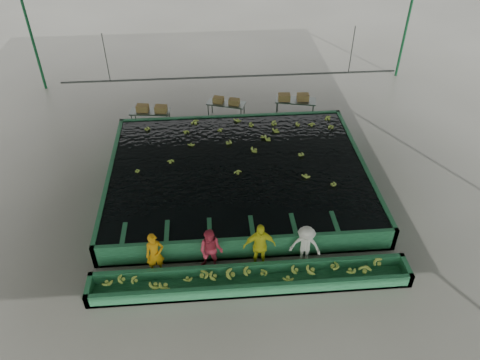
{
  "coord_description": "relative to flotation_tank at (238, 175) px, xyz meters",
  "views": [
    {
      "loc": [
        -1.11,
        -13.07,
        11.6
      ],
      "look_at": [
        0.0,
        0.5,
        1.0
      ],
      "focal_mm": 35.0,
      "sensor_mm": 36.0,
      "label": 1
    }
  ],
  "objects": [
    {
      "name": "shed_roof",
      "position": [
        0.0,
        -1.5,
        4.55
      ],
      "size": [
        20.0,
        22.0,
        0.04
      ],
      "primitive_type": "cube",
      "color": "gray",
      "rests_on": "shed_posts"
    },
    {
      "name": "cableway_rail",
      "position": [
        0.0,
        3.5,
        2.55
      ],
      "size": [
        0.08,
        0.08,
        14.0
      ],
      "primitive_type": "cylinder",
      "color": "#59605B",
      "rests_on": "shed_roof"
    },
    {
      "name": "box_stack_left",
      "position": [
        -3.62,
        4.71,
        0.38
      ],
      "size": [
        1.44,
        0.6,
        0.3
      ],
      "primitive_type": null,
      "rotation": [
        0.0,
        0.0,
        -0.16
      ],
      "color": "olive",
      "rests_on": "packing_table_left"
    },
    {
      "name": "ground",
      "position": [
        0.0,
        -1.5,
        -0.45
      ],
      "size": [
        80.0,
        80.0,
        0.0
      ],
      "primitive_type": "plane",
      "color": "slate",
      "rests_on": "ground"
    },
    {
      "name": "packing_table_mid",
      "position": [
        -0.15,
        5.27,
        -0.04
      ],
      "size": [
        1.94,
        1.26,
        0.82
      ],
      "primitive_type": null,
      "rotation": [
        0.0,
        0.0,
        -0.33
      ],
      "color": "#59605B",
      "rests_on": "ground"
    },
    {
      "name": "rail_hanger_left",
      "position": [
        -5.0,
        3.5,
        3.55
      ],
      "size": [
        0.04,
        0.04,
        2.0
      ],
      "primitive_type": "cylinder",
      "color": "#59605B",
      "rests_on": "shed_roof"
    },
    {
      "name": "trough_bananas",
      "position": [
        0.0,
        -5.1,
        -0.05
      ],
      "size": [
        9.62,
        0.64,
        0.13
      ],
      "primitive_type": null,
      "color": "#A4C742",
      "rests_on": "sorting_trough"
    },
    {
      "name": "floating_bananas",
      "position": [
        0.0,
        0.8,
        0.4
      ],
      "size": [
        8.91,
        6.08,
        0.12
      ],
      "primitive_type": null,
      "color": "#A4C742",
      "rests_on": "tank_water"
    },
    {
      "name": "worker_d",
      "position": [
        1.82,
        -4.3,
        0.33
      ],
      "size": [
        1.12,
        0.82,
        1.55
      ],
      "primitive_type": "imported",
      "rotation": [
        0.0,
        0.0,
        -0.26
      ],
      "color": "silver",
      "rests_on": "ground"
    },
    {
      "name": "rail_hanger_right",
      "position": [
        5.0,
        3.5,
        3.55
      ],
      "size": [
        0.04,
        0.04,
        2.0
      ],
      "primitive_type": "cylinder",
      "color": "#59605B",
      "rests_on": "shed_roof"
    },
    {
      "name": "shed_posts",
      "position": [
        0.0,
        -1.5,
        2.05
      ],
      "size": [
        20.0,
        22.0,
        5.0
      ],
      "primitive_type": null,
      "color": "#13532A",
      "rests_on": "ground"
    },
    {
      "name": "worker_c",
      "position": [
        0.34,
        -4.3,
        0.44
      ],
      "size": [
        1.07,
        0.49,
        1.78
      ],
      "primitive_type": "imported",
      "rotation": [
        0.0,
        0.0,
        0.05
      ],
      "color": "yellow",
      "rests_on": "ground"
    },
    {
      "name": "flotation_tank",
      "position": [
        0.0,
        0.0,
        0.0
      ],
      "size": [
        10.0,
        8.0,
        0.9
      ],
      "primitive_type": null,
      "color": "#246C3E",
      "rests_on": "ground"
    },
    {
      "name": "box_stack_mid",
      "position": [
        -0.15,
        5.22,
        0.37
      ],
      "size": [
        1.31,
        0.75,
        0.27
      ],
      "primitive_type": null,
      "rotation": [
        0.0,
        0.0,
        -0.34
      ],
      "color": "olive",
      "rests_on": "packing_table_mid"
    },
    {
      "name": "sorting_trough",
      "position": [
        0.0,
        -5.1,
        -0.2
      ],
      "size": [
        10.0,
        1.0,
        0.5
      ],
      "primitive_type": null,
      "color": "#246C3E",
      "rests_on": "ground"
    },
    {
      "name": "worker_b",
      "position": [
        -1.18,
        -4.3,
        0.37
      ],
      "size": [
        0.94,
        0.82,
        1.63
      ],
      "primitive_type": "imported",
      "rotation": [
        0.0,
        0.0,
        -0.29
      ],
      "color": "#CC3348",
      "rests_on": "ground"
    },
    {
      "name": "tank_water",
      "position": [
        0.0,
        -0.0,
        0.4
      ],
      "size": [
        9.7,
        7.7,
        0.0
      ],
      "primitive_type": "cube",
      "color": "black",
      "rests_on": "flotation_tank"
    },
    {
      "name": "packing_table_left",
      "position": [
        -3.72,
        4.76,
        -0.04
      ],
      "size": [
        1.89,
        0.93,
        0.83
      ],
      "primitive_type": null,
      "rotation": [
        0.0,
        0.0,
        -0.11
      ],
      "color": "#59605B",
      "rests_on": "ground"
    },
    {
      "name": "box_stack_right",
      "position": [
        3.07,
        5.18,
        0.43
      ],
      "size": [
        1.47,
        0.51,
        0.31
      ],
      "primitive_type": null,
      "rotation": [
        0.0,
        0.0,
        -0.07
      ],
      "color": "olive",
      "rests_on": "packing_table_right"
    },
    {
      "name": "packing_table_right",
      "position": [
        3.18,
        5.18,
        -0.01
      ],
      "size": [
        2.05,
        1.18,
        0.88
      ],
      "primitive_type": null,
      "rotation": [
        0.0,
        0.0,
        -0.23
      ],
      "color": "#59605B",
      "rests_on": "ground"
    },
    {
      "name": "worker_a",
      "position": [
        -2.94,
        -4.3,
        0.35
      ],
      "size": [
        0.66,
        0.51,
        1.6
      ],
      "primitive_type": "imported",
      "rotation": [
        0.0,
        0.0,
        0.24
      ],
      "color": "orange",
      "rests_on": "ground"
    }
  ]
}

